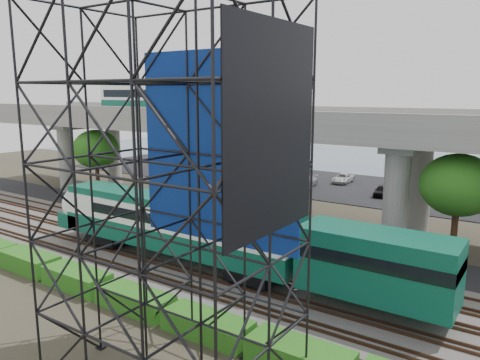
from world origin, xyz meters
The scene contains 13 objects.
ground centered at (0.00, 0.00, 0.00)m, with size 140.00×140.00×0.00m, color #474233.
ballast_bed centered at (0.00, 2.00, 0.10)m, with size 90.00×12.00×0.20m, color slate.
service_road centered at (0.00, 10.50, 0.04)m, with size 90.00×5.00×0.08m, color black.
parking_lot centered at (0.00, 34.00, 0.04)m, with size 90.00×18.00×0.08m, color black.
harbor_water centered at (0.00, 56.00, 0.01)m, with size 140.00×40.00×0.03m, color #455671.
rail_tracks centered at (0.00, 2.00, 0.28)m, with size 90.00×9.52×0.16m.
commuter_train centered at (0.23, 2.00, 2.88)m, with size 29.30×3.06×4.30m.
overpass centered at (-1.32, 16.00, 8.21)m, with size 80.00×12.00×12.40m.
scaffold_tower centered at (7.15, -7.98, 7.47)m, with size 9.36×6.36×15.00m.
hedge_strip centered at (1.01, -4.30, 0.56)m, with size 34.60×1.80×1.20m.
trees centered at (-4.67, 16.17, 5.57)m, with size 40.94×16.94×7.69m.
suv centered at (-6.03, 10.96, 0.72)m, with size 2.12×4.60×1.28m, color black.
parked_cars centered at (1.07, 33.33, 0.69)m, with size 39.54×9.56×1.31m.
Camera 1 is at (19.12, -20.76, 11.66)m, focal length 35.00 mm.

